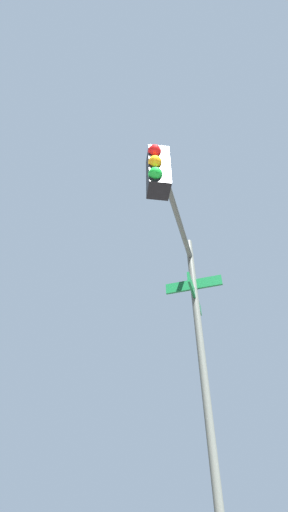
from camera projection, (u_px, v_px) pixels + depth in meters
name	position (u px, v px, depth m)	size (l,w,h in m)	color
traffic_signal_near	(183.00, 279.00, 4.92)	(1.58, 2.90, 5.79)	#474C47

